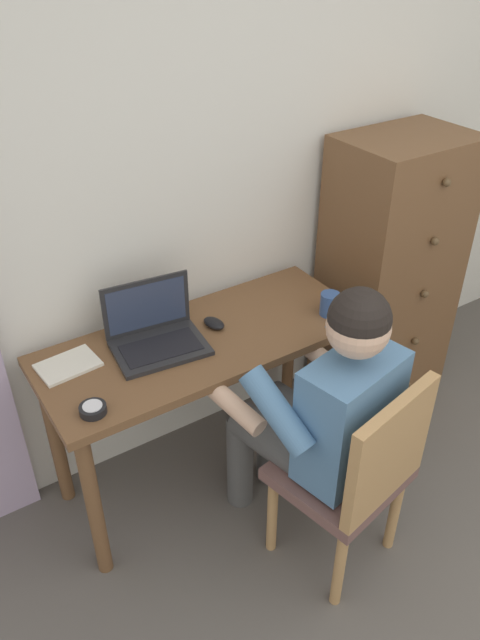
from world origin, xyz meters
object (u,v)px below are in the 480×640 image
at_px(chair, 356,471).
at_px(person_seated, 320,407).
at_px(desk, 205,361).
at_px(desk_clock, 93,409).
at_px(notebook_pad, 68,365).
at_px(computer_mouse, 214,323).
at_px(dresser, 389,274).
at_px(laptop, 155,333).
at_px(coffee_mug, 330,304).

distance_m(chair, person_seated, 0.26).
bearing_deg(desk, chair, -72.45).
xyz_separation_m(desk_clock, notebook_pad, (0.02, 0.28, -0.01)).
bearing_deg(chair, notebook_pad, 132.49).
xyz_separation_m(computer_mouse, notebook_pad, (-0.57, 0.07, -0.01)).
bearing_deg(dresser, chair, -139.02).
distance_m(dresser, notebook_pad, 1.57).
xyz_separation_m(dresser, desk_clock, (-1.58, -0.24, 0.09)).
distance_m(dresser, laptop, 1.24).
relative_size(dresser, desk_clock, 14.69).
distance_m(laptop, desk_clock, 0.42).
distance_m(person_seated, notebook_pad, 0.91).
relative_size(chair, notebook_pad, 4.12).
xyz_separation_m(desk, dresser, (1.06, 0.07, 0.04)).
xyz_separation_m(laptop, coffee_mug, (0.69, -0.20, -0.00)).
xyz_separation_m(desk, laptop, (-0.17, 0.06, 0.17)).
xyz_separation_m(dresser, notebook_pad, (-1.56, 0.04, 0.08)).
distance_m(computer_mouse, desk_clock, 0.63).
distance_m(dresser, computer_mouse, 0.99).
xyz_separation_m(desk, chair, (0.21, -0.67, -0.14)).
distance_m(notebook_pad, coffee_mug, 1.05).
distance_m(desk, coffee_mug, 0.56).
relative_size(dresser, laptop, 3.61).
bearing_deg(notebook_pad, computer_mouse, -11.83).
bearing_deg(laptop, chair, -62.17).
relative_size(dresser, coffee_mug, 11.01).
bearing_deg(coffee_mug, chair, -119.31).
bearing_deg(computer_mouse, coffee_mug, -34.19).
relative_size(person_seated, laptop, 3.23).
xyz_separation_m(desk, person_seated, (0.18, -0.49, 0.04)).
relative_size(person_seated, computer_mouse, 11.82).
relative_size(laptop, computer_mouse, 3.66).
bearing_deg(person_seated, notebook_pad, 138.60).
xyz_separation_m(desk, notebook_pad, (-0.50, 0.11, 0.12)).
distance_m(person_seated, desk_clock, 0.77).
distance_m(desk, chair, 0.72).
height_order(laptop, computer_mouse, laptop).
bearing_deg(laptop, coffee_mug, -15.91).
height_order(desk, desk_clock, desk_clock).
height_order(desk, chair, chair).
bearing_deg(notebook_pad, dresser, -6.77).
height_order(laptop, notebook_pad, laptop).
bearing_deg(chair, person_seated, 100.25).
bearing_deg(chair, desk, 107.55).
relative_size(computer_mouse, notebook_pad, 0.48).
xyz_separation_m(notebook_pad, coffee_mug, (1.02, -0.25, 0.04)).
relative_size(desk, person_seated, 1.09).
xyz_separation_m(desk_clock, coffee_mug, (1.03, 0.04, 0.03)).
bearing_deg(desk_clock, laptop, 33.88).
relative_size(desk, coffee_mug, 10.73).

